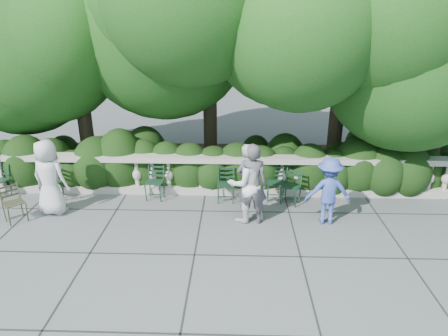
{
  "coord_description": "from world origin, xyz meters",
  "views": [
    {
      "loc": [
        0.27,
        -7.42,
        4.27
      ],
      "look_at": [
        0.0,
        1.0,
        1.0
      ],
      "focal_mm": 32.0,
      "sensor_mm": 36.0,
      "label": 1
    }
  ],
  "objects_px": {
    "person_woman_grey": "(252,184)",
    "person_older_blue": "(328,191)",
    "chair_weathered": "(20,223)",
    "person_businessman": "(49,178)",
    "chair_e": "(288,206)",
    "chair_f": "(275,202)",
    "chair_d": "(226,204)",
    "chair_c": "(154,201)",
    "person_casual_man": "(246,183)",
    "chair_b": "(49,202)"
  },
  "relations": [
    {
      "from": "chair_b",
      "to": "chair_weathered",
      "type": "xyz_separation_m",
      "value": [
        -0.17,
        -1.07,
        0.0
      ]
    },
    {
      "from": "person_businessman",
      "to": "person_woman_grey",
      "type": "distance_m",
      "value": 4.5
    },
    {
      "from": "chair_d",
      "to": "person_businessman",
      "type": "height_order",
      "value": "person_businessman"
    },
    {
      "from": "chair_f",
      "to": "person_casual_man",
      "type": "distance_m",
      "value": 1.45
    },
    {
      "from": "chair_b",
      "to": "chair_weathered",
      "type": "distance_m",
      "value": 1.09
    },
    {
      "from": "chair_b",
      "to": "person_woman_grey",
      "type": "bearing_deg",
      "value": 12.0
    },
    {
      "from": "person_casual_man",
      "to": "person_older_blue",
      "type": "relative_size",
      "value": 1.17
    },
    {
      "from": "chair_e",
      "to": "chair_f",
      "type": "height_order",
      "value": "same"
    },
    {
      "from": "chair_e",
      "to": "person_woman_grey",
      "type": "bearing_deg",
      "value": -112.08
    },
    {
      "from": "chair_c",
      "to": "chair_d",
      "type": "height_order",
      "value": "same"
    },
    {
      "from": "chair_b",
      "to": "chair_d",
      "type": "xyz_separation_m",
      "value": [
        4.29,
        0.03,
        0.0
      ]
    },
    {
      "from": "chair_b",
      "to": "chair_d",
      "type": "height_order",
      "value": "same"
    },
    {
      "from": "chair_b",
      "to": "person_older_blue",
      "type": "relative_size",
      "value": 0.56
    },
    {
      "from": "chair_e",
      "to": "person_woman_grey",
      "type": "distance_m",
      "value": 1.49
    },
    {
      "from": "chair_f",
      "to": "person_older_blue",
      "type": "height_order",
      "value": "person_older_blue"
    },
    {
      "from": "chair_c",
      "to": "chair_e",
      "type": "xyz_separation_m",
      "value": [
        3.23,
        -0.15,
        0.0
      ]
    },
    {
      "from": "chair_b",
      "to": "person_casual_man",
      "type": "distance_m",
      "value": 4.89
    },
    {
      "from": "person_businessman",
      "to": "person_casual_man",
      "type": "distance_m",
      "value": 4.38
    },
    {
      "from": "chair_b",
      "to": "chair_c",
      "type": "relative_size",
      "value": 1.0
    },
    {
      "from": "chair_c",
      "to": "person_casual_man",
      "type": "distance_m",
      "value": 2.53
    },
    {
      "from": "chair_d",
      "to": "chair_e",
      "type": "bearing_deg",
      "value": -3.25
    },
    {
      "from": "chair_c",
      "to": "chair_weathered",
      "type": "height_order",
      "value": "same"
    },
    {
      "from": "person_woman_grey",
      "to": "chair_d",
      "type": "bearing_deg",
      "value": -49.96
    },
    {
      "from": "chair_b",
      "to": "chair_f",
      "type": "relative_size",
      "value": 1.0
    },
    {
      "from": "person_businessman",
      "to": "chair_e",
      "type": "bearing_deg",
      "value": -159.56
    },
    {
      "from": "chair_d",
      "to": "chair_f",
      "type": "xyz_separation_m",
      "value": [
        1.2,
        0.15,
        0.0
      ]
    },
    {
      "from": "chair_b",
      "to": "person_older_blue",
      "type": "distance_m",
      "value": 6.6
    },
    {
      "from": "chair_weathered",
      "to": "chair_f",
      "type": "bearing_deg",
      "value": -32.88
    },
    {
      "from": "chair_b",
      "to": "person_businessman",
      "type": "distance_m",
      "value": 1.09
    },
    {
      "from": "chair_d",
      "to": "chair_b",
      "type": "bearing_deg",
      "value": 179.47
    },
    {
      "from": "chair_f",
      "to": "person_older_blue",
      "type": "bearing_deg",
      "value": -42.0
    },
    {
      "from": "chair_weathered",
      "to": "person_businessman",
      "type": "xyz_separation_m",
      "value": [
        0.55,
        0.54,
        0.87
      ]
    },
    {
      "from": "person_casual_man",
      "to": "person_older_blue",
      "type": "distance_m",
      "value": 1.75
    },
    {
      "from": "chair_c",
      "to": "chair_e",
      "type": "relative_size",
      "value": 1.0
    },
    {
      "from": "chair_weathered",
      "to": "person_businessman",
      "type": "height_order",
      "value": "person_businessman"
    },
    {
      "from": "chair_d",
      "to": "chair_e",
      "type": "height_order",
      "value": "same"
    },
    {
      "from": "person_woman_grey",
      "to": "person_older_blue",
      "type": "xyz_separation_m",
      "value": [
        1.63,
        0.02,
        -0.15
      ]
    },
    {
      "from": "chair_c",
      "to": "person_casual_man",
      "type": "xyz_separation_m",
      "value": [
        2.22,
        -0.84,
        0.88
      ]
    },
    {
      "from": "person_woman_grey",
      "to": "person_older_blue",
      "type": "bearing_deg",
      "value": -173.64
    },
    {
      "from": "chair_b",
      "to": "chair_d",
      "type": "relative_size",
      "value": 1.0
    },
    {
      "from": "chair_c",
      "to": "chair_weathered",
      "type": "xyz_separation_m",
      "value": [
        -2.71,
        -1.19,
        0.0
      ]
    },
    {
      "from": "chair_d",
      "to": "person_older_blue",
      "type": "bearing_deg",
      "value": -21.29
    },
    {
      "from": "chair_weathered",
      "to": "person_casual_man",
      "type": "relative_size",
      "value": 0.48
    },
    {
      "from": "person_businessman",
      "to": "chair_c",
      "type": "bearing_deg",
      "value": -148.12
    },
    {
      "from": "chair_e",
      "to": "person_businessman",
      "type": "relative_size",
      "value": 0.48
    },
    {
      "from": "person_woman_grey",
      "to": "person_casual_man",
      "type": "xyz_separation_m",
      "value": [
        -0.12,
        0.09,
        -0.02
      ]
    },
    {
      "from": "chair_weathered",
      "to": "chair_c",
      "type": "bearing_deg",
      "value": -21.62
    },
    {
      "from": "chair_f",
      "to": "person_woman_grey",
      "type": "height_order",
      "value": "person_woman_grey"
    },
    {
      "from": "person_woman_grey",
      "to": "person_casual_man",
      "type": "distance_m",
      "value": 0.15
    },
    {
      "from": "chair_d",
      "to": "person_businessman",
      "type": "relative_size",
      "value": 0.48
    }
  ]
}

